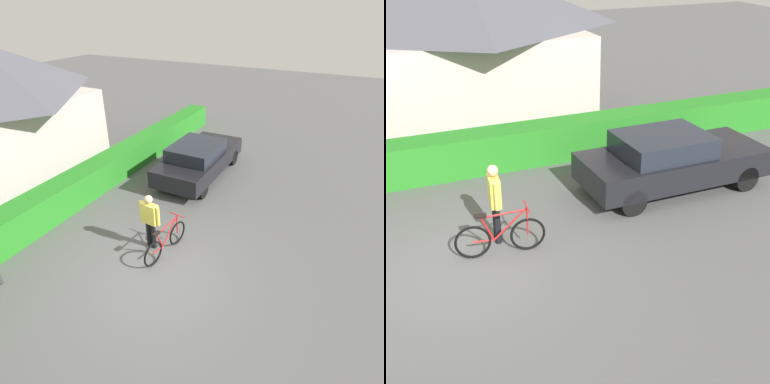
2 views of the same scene
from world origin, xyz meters
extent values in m
plane|color=#555555|center=(0.00, 0.00, 0.00)|extent=(60.00, 60.00, 0.00)
cube|color=#257D21|center=(0.00, 4.20, 0.50)|extent=(21.99, 0.90, 1.01)
cube|color=beige|center=(2.24, 8.38, 1.37)|extent=(6.94, 4.45, 2.74)
cube|color=black|center=(5.36, 1.37, 0.62)|extent=(4.46, 1.87, 0.62)
cube|color=#1E232D|center=(5.04, 1.37, 1.17)|extent=(2.08, 1.63, 0.47)
cylinder|color=black|center=(6.87, 2.22, 0.31)|extent=(0.62, 0.18, 0.62)
cylinder|color=black|center=(6.88, 0.55, 0.31)|extent=(0.62, 0.18, 0.62)
cylinder|color=black|center=(3.85, 2.19, 0.31)|extent=(0.62, 0.18, 0.62)
cylinder|color=black|center=(3.86, 0.53, 0.31)|extent=(0.62, 0.18, 0.62)
torus|color=black|center=(1.33, 0.10, 0.34)|extent=(0.69, 0.13, 0.69)
torus|color=black|center=(0.29, 0.22, 0.34)|extent=(0.69, 0.13, 0.69)
cylinder|color=#B21E1E|center=(1.00, 0.14, 0.63)|extent=(0.67, 0.11, 0.62)
cylinder|color=#B21E1E|center=(0.57, 0.19, 0.59)|extent=(0.25, 0.06, 0.53)
cylinder|color=#B21E1E|center=(0.87, 0.15, 0.86)|extent=(0.82, 0.13, 0.09)
cylinder|color=#B21E1E|center=(0.48, 0.20, 0.34)|extent=(0.40, 0.08, 0.05)
cylinder|color=#B21E1E|center=(1.33, 0.10, 0.63)|extent=(0.04, 0.04, 0.58)
cube|color=black|center=(0.47, 0.20, 0.88)|extent=(0.23, 0.12, 0.06)
cylinder|color=#B21E1E|center=(1.33, 0.10, 0.95)|extent=(0.09, 0.50, 0.03)
cylinder|color=black|center=(0.88, 0.74, 0.41)|extent=(0.13, 0.13, 0.81)
cylinder|color=black|center=(0.86, 0.57, 0.41)|extent=(0.13, 0.13, 0.81)
cube|color=#D8CC4C|center=(0.87, 0.66, 1.10)|extent=(0.25, 0.49, 0.58)
sphere|color=tan|center=(0.87, 0.66, 1.53)|extent=(0.22, 0.22, 0.22)
cylinder|color=#D8CC4C|center=(0.90, 0.94, 1.11)|extent=(0.09, 0.09, 0.55)
cylinder|color=#D8CC4C|center=(0.84, 0.37, 1.11)|extent=(0.09, 0.09, 0.55)
camera|label=1|loc=(-4.76, -3.48, 5.82)|focal=29.89mm
camera|label=2|loc=(-1.26, -8.35, 5.62)|focal=49.87mm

